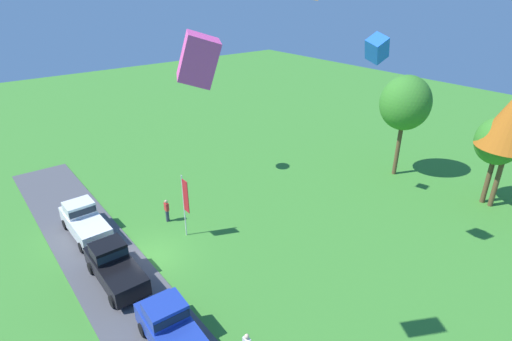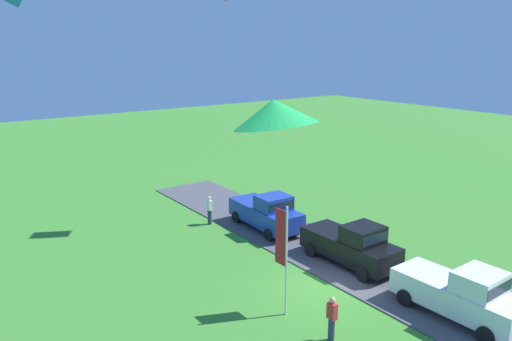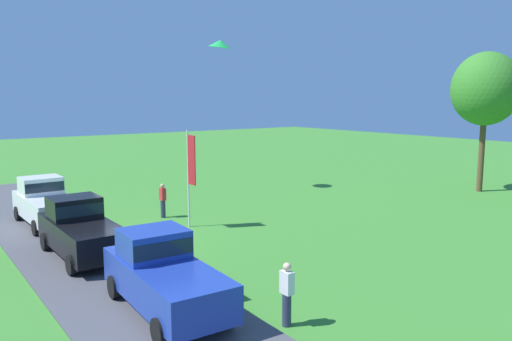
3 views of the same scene
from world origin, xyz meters
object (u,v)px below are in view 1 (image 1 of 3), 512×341
object	(u,v)px
car_pickup_by_flagpole	(114,265)
person_watching_sky	(167,210)
car_pickup_far_end	(84,220)
flag_banner	(185,200)
kite_delta_low_drifter	(203,69)
tree_far_left	(499,141)
car_pickup_near_entrance	(172,330)
kite_box_near_flag	(198,60)
tree_center_back	(405,103)
kite_box_over_trees	(377,48)

from	to	relation	value
car_pickup_by_flagpole	person_watching_sky	bearing A→B (deg)	126.95
car_pickup_far_end	flag_banner	distance (m)	7.12
flag_banner	car_pickup_by_flagpole	bearing A→B (deg)	-76.09
car_pickup_by_flagpole	kite_delta_low_drifter	bearing A→B (deg)	126.57
tree_far_left	flag_banner	xyz separation A→B (m)	(-10.04, -20.23, -2.20)
car_pickup_near_entrance	kite_box_near_flag	size ratio (longest dim) A/B	3.77
car_pickup_near_entrance	car_pickup_far_end	bearing A→B (deg)	-178.78
tree_center_back	flag_banner	xyz separation A→B (m)	(-2.80, -19.23, -3.59)
car_pickup_near_entrance	kite_box_over_trees	bearing A→B (deg)	86.68
flag_banner	kite_box_near_flag	world-z (taller)	kite_box_near_flag
car_pickup_near_entrance	car_pickup_by_flagpole	bearing A→B (deg)	-176.30
person_watching_sky	kite_box_near_flag	distance (m)	18.19
car_pickup_by_flagpole	tree_center_back	distance (m)	25.24
flag_banner	person_watching_sky	bearing A→B (deg)	-175.96
person_watching_sky	tree_far_left	distance (m)	24.36
person_watching_sky	car_pickup_by_flagpole	bearing A→B (deg)	-53.05
kite_box_near_flag	tree_far_left	bearing A→B (deg)	89.85
kite_box_over_trees	kite_box_near_flag	bearing A→B (deg)	-80.83
person_watching_sky	tree_far_left	world-z (taller)	tree_far_left
car_pickup_by_flagpole	flag_banner	bearing A→B (deg)	103.91
car_pickup_near_entrance	kite_box_over_trees	size ratio (longest dim) A/B	4.44
car_pickup_by_flagpole	person_watching_sky	distance (m)	6.53
person_watching_sky	kite_delta_low_drifter	bearing A→B (deg)	126.26
person_watching_sky	kite_box_over_trees	xyz separation A→B (m)	(10.77, 7.02, 11.64)
car_pickup_by_flagpole	flag_banner	xyz separation A→B (m)	(-1.34, 5.40, 1.73)
person_watching_sky	tree_center_back	size ratio (longest dim) A/B	0.20
car_pickup_by_flagpole	kite_delta_low_drifter	size ratio (longest dim) A/B	3.44
car_pickup_by_flagpole	kite_box_near_flag	distance (m)	15.07
car_pickup_by_flagpole	flag_banner	size ratio (longest dim) A/B	1.12
tree_far_left	kite_box_over_trees	size ratio (longest dim) A/B	6.00
kite_delta_low_drifter	kite_box_over_trees	bearing A→B (deg)	2.51
car_pickup_by_flagpole	kite_box_over_trees	world-z (taller)	kite_box_over_trees
person_watching_sky	flag_banner	xyz separation A→B (m)	(2.58, 0.18, 1.96)
car_pickup_near_entrance	kite_delta_low_drifter	bearing A→B (deg)	142.87
flag_banner	kite_box_over_trees	bearing A→B (deg)	39.88
kite_delta_low_drifter	car_pickup_near_entrance	bearing A→B (deg)	-37.13
person_watching_sky	tree_center_back	world-z (taller)	tree_center_back
tree_center_back	tree_far_left	bearing A→B (deg)	7.82
kite_box_near_flag	kite_box_over_trees	world-z (taller)	kite_box_near_flag
tree_far_left	kite_delta_low_drifter	size ratio (longest dim) A/B	4.71
kite_box_near_flag	kite_delta_low_drifter	xyz separation A→B (m)	(-17.21, 10.39, -4.17)
car_pickup_far_end	car_pickup_near_entrance	world-z (taller)	same
car_pickup_far_end	person_watching_sky	bearing A→B (deg)	69.39
car_pickup_by_flagpole	kite_box_over_trees	size ratio (longest dim) A/B	4.38
car_pickup_by_flagpole	tree_far_left	distance (m)	27.34
kite_box_near_flag	kite_box_over_trees	size ratio (longest dim) A/B	1.18
car_pickup_by_flagpole	person_watching_sky	world-z (taller)	car_pickup_by_flagpole
car_pickup_far_end	kite_delta_low_drifter	size ratio (longest dim) A/B	3.46
kite_box_near_flag	kite_box_over_trees	xyz separation A→B (m)	(-1.79, 11.06, -0.89)
car_pickup_by_flagpole	kite_delta_low_drifter	xyz separation A→B (m)	(-8.58, 11.56, 8.12)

